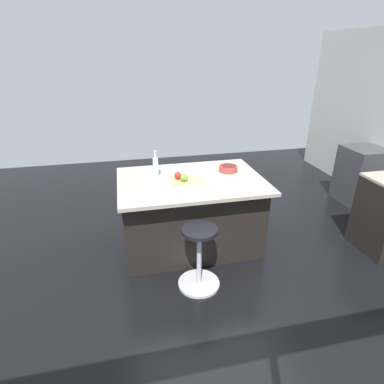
# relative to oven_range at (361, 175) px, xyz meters

# --- Properties ---
(ground_plane) EXTENTS (7.74, 7.74, 0.00)m
(ground_plane) POSITION_rel_oven_range_xyz_m (2.60, 0.88, -0.45)
(ground_plane) COLOR black
(oven_range) EXTENTS (0.60, 0.61, 0.90)m
(oven_range) POSITION_rel_oven_range_xyz_m (0.00, 0.00, 0.00)
(oven_range) COLOR #38383D
(oven_range) RESTS_ON ground_plane
(kitchen_island) EXTENTS (1.67, 1.17, 0.92)m
(kitchen_island) POSITION_rel_oven_range_xyz_m (2.96, 0.68, 0.02)
(kitchen_island) COLOR black
(kitchen_island) RESTS_ON ground_plane
(stool_by_window) EXTENTS (0.44, 0.44, 0.69)m
(stool_by_window) POSITION_rel_oven_range_xyz_m (3.04, 1.44, -0.12)
(stool_by_window) COLOR #B7B7BC
(stool_by_window) RESTS_ON ground_plane
(cutting_board) EXTENTS (0.36, 0.24, 0.02)m
(cutting_board) POSITION_rel_oven_range_xyz_m (3.02, 0.75, 0.48)
(cutting_board) COLOR tan
(cutting_board) RESTS_ON kitchen_island
(apple_green) EXTENTS (0.09, 0.09, 0.09)m
(apple_green) POSITION_rel_oven_range_xyz_m (3.06, 0.81, 0.53)
(apple_green) COLOR #609E2D
(apple_green) RESTS_ON cutting_board
(apple_red) EXTENTS (0.08, 0.08, 0.08)m
(apple_red) POSITION_rel_oven_range_xyz_m (3.12, 0.73, 0.53)
(apple_red) COLOR red
(apple_red) RESTS_ON cutting_board
(water_bottle) EXTENTS (0.06, 0.06, 0.31)m
(water_bottle) POSITION_rel_oven_range_xyz_m (3.35, 0.53, 0.59)
(water_bottle) COLOR silver
(water_bottle) RESTS_ON kitchen_island
(fruit_bowl) EXTENTS (0.23, 0.23, 0.07)m
(fruit_bowl) POSITION_rel_oven_range_xyz_m (2.46, 0.56, 0.51)
(fruit_bowl) COLOR #993833
(fruit_bowl) RESTS_ON kitchen_island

